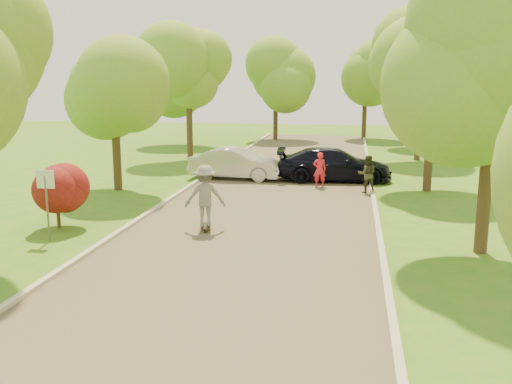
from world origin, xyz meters
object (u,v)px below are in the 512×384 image
Objects in this scene: street_sign at (46,190)px; dark_sedan at (334,165)px; silver_sedan at (236,164)px; person_striped at (320,170)px; skateboarder at (205,196)px; person_olive at (367,174)px; longboard at (205,227)px.

street_sign is 0.40× the size of dark_sedan.
silver_sedan is at bearing 73.73° from street_sign.
street_sign is 12.65m from person_striped.
skateboarder reaches higher than dark_sedan.
person_olive is (6.22, -2.45, 0.07)m from silver_sedan.
silver_sedan is 9.60m from longboard.
longboard is 8.73m from person_striped.
silver_sedan is 2.79× the size of person_olive.
person_striped is (-0.59, -1.72, 0.01)m from dark_sedan.
silver_sedan is 4.73m from dark_sedan.
longboard is at bearing 25.46° from street_sign.
silver_sedan is at bearing -101.05° from skateboarder.
street_sign reaches higher than skateboarder.
person_striped is 2.32m from person_olive.
dark_sedan is at bearing -66.88° from person_olive.
street_sign is at bearing 8.80° from longboard.
person_striped reaches higher than dark_sedan.
person_olive is at bearing -143.36° from skateboarder.
dark_sedan is (4.72, 0.29, 0.04)m from silver_sedan.
dark_sedan is at bearing 55.71° from street_sign.
skateboarder is (-3.78, -9.82, 0.34)m from dark_sedan.
person_striped is at bearing -128.19° from longboard.
dark_sedan is at bearing -115.98° from person_striped.
person_olive reaches higher than dark_sedan.
street_sign is 5.00m from longboard.
silver_sedan is at bearing 88.48° from dark_sedan.
skateboarder is 1.23× the size of person_olive.
dark_sedan is 10.54m from longboard.
longboard is at bearing 61.29° from person_striped.
dark_sedan reaches higher than silver_sedan.
silver_sedan reaches higher than longboard.
skateboarder is at bearing 47.69° from person_olive.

